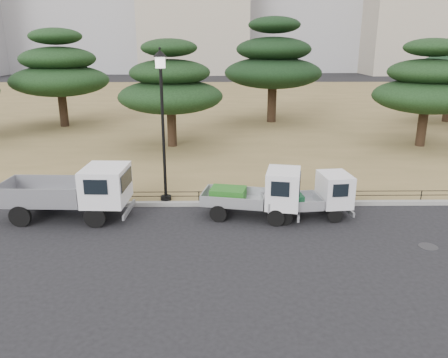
{
  "coord_description": "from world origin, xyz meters",
  "views": [
    {
      "loc": [
        -0.21,
        -13.78,
        6.23
      ],
      "look_at": [
        0.0,
        2.0,
        1.3
      ],
      "focal_mm": 35.0,
      "sensor_mm": 36.0,
      "label": 1
    }
  ],
  "objects_px": {
    "tarp_pile": "(59,191)",
    "truck_kei_rear": "(314,196)",
    "truck_large": "(74,190)",
    "street_lamp": "(162,102)",
    "truck_kei_front": "(259,194)"
  },
  "relations": [
    {
      "from": "tarp_pile",
      "to": "truck_large",
      "type": "bearing_deg",
      "value": -54.21
    },
    {
      "from": "truck_kei_rear",
      "to": "tarp_pile",
      "type": "height_order",
      "value": "truck_kei_rear"
    },
    {
      "from": "truck_kei_rear",
      "to": "street_lamp",
      "type": "relative_size",
      "value": 0.56
    },
    {
      "from": "truck_large",
      "to": "truck_kei_rear",
      "type": "relative_size",
      "value": 1.4
    },
    {
      "from": "tarp_pile",
      "to": "truck_kei_rear",
      "type": "bearing_deg",
      "value": -9.04
    },
    {
      "from": "truck_kei_front",
      "to": "street_lamp",
      "type": "relative_size",
      "value": 0.64
    },
    {
      "from": "truck_large",
      "to": "tarp_pile",
      "type": "xyz_separation_m",
      "value": [
        -1.13,
        1.56,
        -0.56
      ]
    },
    {
      "from": "street_lamp",
      "to": "tarp_pile",
      "type": "bearing_deg",
      "value": 179.65
    },
    {
      "from": "street_lamp",
      "to": "tarp_pile",
      "type": "height_order",
      "value": "street_lamp"
    },
    {
      "from": "truck_large",
      "to": "street_lamp",
      "type": "bearing_deg",
      "value": 28.35
    },
    {
      "from": "truck_kei_front",
      "to": "tarp_pile",
      "type": "relative_size",
      "value": 2.33
    },
    {
      "from": "truck_large",
      "to": "tarp_pile",
      "type": "distance_m",
      "value": 2.01
    },
    {
      "from": "truck_large",
      "to": "truck_kei_front",
      "type": "distance_m",
      "value": 6.79
    },
    {
      "from": "truck_kei_rear",
      "to": "truck_kei_front",
      "type": "bearing_deg",
      "value": 173.4
    },
    {
      "from": "truck_kei_rear",
      "to": "tarp_pile",
      "type": "relative_size",
      "value": 2.03
    }
  ]
}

